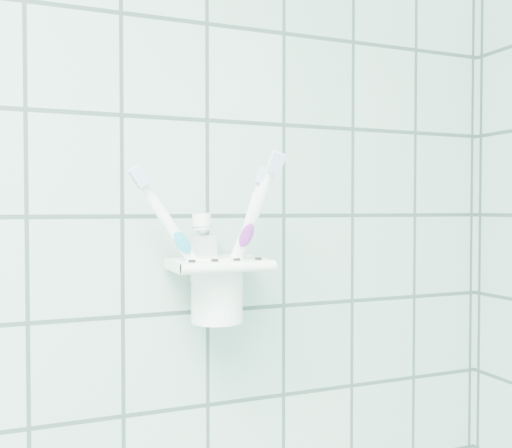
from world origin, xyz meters
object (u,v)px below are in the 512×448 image
(holder_bracket, at_px, (217,265))
(toothbrush_orange, at_px, (213,227))
(cup, at_px, (217,286))
(toothbrush_pink, at_px, (229,229))
(toothpaste_tube, at_px, (209,256))
(toothbrush_blue, at_px, (223,238))

(holder_bracket, bearing_deg, toothbrush_orange, 119.90)
(cup, xyz_separation_m, toothbrush_orange, (-0.00, 0.00, 0.07))
(cup, bearing_deg, toothbrush_orange, 143.34)
(toothbrush_pink, xyz_separation_m, toothpaste_tube, (-0.02, 0.02, -0.03))
(toothbrush_blue, bearing_deg, holder_bracket, 128.55)
(holder_bracket, relative_size, toothbrush_orange, 0.54)
(toothbrush_blue, bearing_deg, toothbrush_orange, 134.37)
(toothbrush_blue, xyz_separation_m, toothpaste_tube, (-0.01, 0.02, -0.02))
(toothbrush_pink, xyz_separation_m, toothbrush_orange, (-0.02, 0.01, 0.00))
(toothbrush_orange, distance_m, toothpaste_tube, 0.04)
(toothbrush_blue, bearing_deg, cup, 124.39)
(holder_bracket, distance_m, toothpaste_tube, 0.02)
(toothbrush_pink, distance_m, toothbrush_orange, 0.02)
(toothpaste_tube, bearing_deg, holder_bracket, -38.46)
(cup, distance_m, toothbrush_pink, 0.07)
(holder_bracket, xyz_separation_m, cup, (0.00, 0.00, -0.03))
(cup, xyz_separation_m, toothbrush_blue, (0.00, -0.02, 0.06))
(holder_bracket, height_order, toothbrush_pink, toothbrush_pink)
(toothbrush_pink, distance_m, toothpaste_tube, 0.04)
(holder_bracket, xyz_separation_m, toothbrush_blue, (0.00, -0.01, 0.03))
(toothbrush_pink, relative_size, toothpaste_tube, 1.59)
(holder_bracket, distance_m, toothbrush_pink, 0.05)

